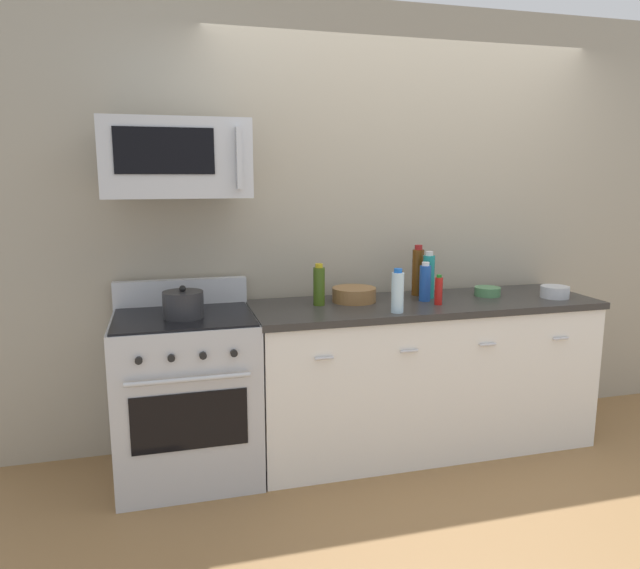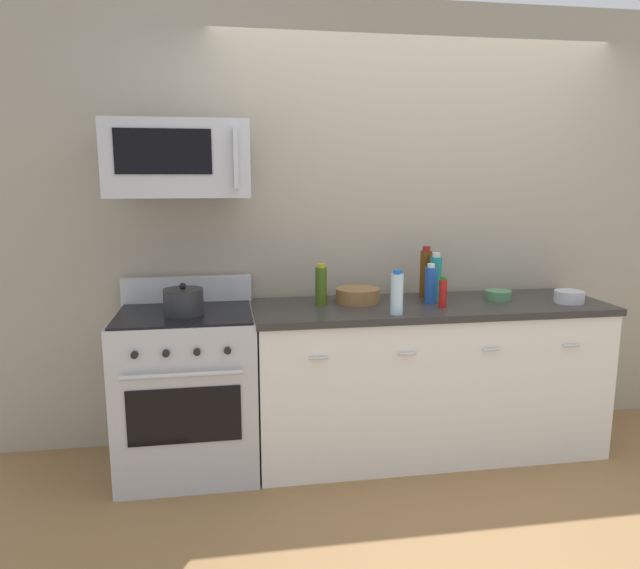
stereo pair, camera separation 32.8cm
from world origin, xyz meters
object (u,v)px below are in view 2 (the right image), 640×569
at_px(bottle_olive_oil, 321,286).
at_px(stockpot, 183,301).
at_px(bottle_water_clear, 397,293).
at_px(bottle_sparkling_teal, 436,278).
at_px(bowl_wooden_salad, 358,295).
at_px(bowl_green_glaze, 498,295).
at_px(microwave, 179,159).
at_px(range_oven, 188,390).
at_px(bottle_hot_sauce_red, 443,293).
at_px(bottle_soda_blue, 431,285).
at_px(bottle_wine_amber, 426,273).
at_px(bowl_steel_prep, 569,296).

xyz_separation_m(bottle_olive_oil, stockpot, (-0.78, -0.11, -0.04)).
height_order(bottle_water_clear, bottle_sparkling_teal, bottle_sparkling_teal).
distance_m(bottle_olive_oil, bowl_wooden_salad, 0.24).
relative_size(bottle_water_clear, bowl_green_glaze, 1.53).
height_order(microwave, bottle_water_clear, microwave).
bearing_deg(range_oven, bottle_sparkling_teal, 3.30).
bearing_deg(range_oven, bottle_olive_oil, 4.51).
bearing_deg(bottle_olive_oil, bottle_sparkling_teal, 1.96).
distance_m(bottle_hot_sauce_red, bowl_wooden_salad, 0.50).
relative_size(bottle_olive_oil, bottle_soda_blue, 1.03).
xyz_separation_m(bottle_hot_sauce_red, bowl_green_glaze, (0.42, 0.15, -0.05)).
distance_m(range_oven, bottle_soda_blue, 1.53).
relative_size(bottle_soda_blue, bottle_wine_amber, 0.74).
distance_m(range_oven, bowl_wooden_salad, 1.13).
xyz_separation_m(bottle_soda_blue, bottle_wine_amber, (0.03, 0.17, 0.04)).
bearing_deg(bottle_sparkling_teal, bowl_steel_prep, -14.45).
distance_m(bottle_wine_amber, bowl_steel_prep, 0.85).
bearing_deg(bottle_olive_oil, bottle_hot_sauce_red, -13.94).
bearing_deg(stockpot, bottle_hot_sauce_red, -2.13).
xyz_separation_m(bottle_sparkling_teal, bottle_wine_amber, (-0.03, 0.10, 0.01)).
bearing_deg(bottle_olive_oil, bowl_steel_prep, -6.70).
height_order(bowl_wooden_salad, stockpot, stockpot).
relative_size(bottle_water_clear, bottle_olive_oil, 1.00).
bearing_deg(bowl_steel_prep, bottle_wine_amber, 159.58).
xyz_separation_m(microwave, bowl_wooden_salad, (1.00, 0.06, -0.78)).
bearing_deg(bottle_olive_oil, bowl_wooden_salad, 10.69).
bearing_deg(bottle_water_clear, bowl_green_glaze, 20.98).
height_order(range_oven, bowl_green_glaze, range_oven).
height_order(bowl_green_glaze, stockpot, stockpot).
xyz_separation_m(bottle_wine_amber, bowl_steel_prep, (0.79, -0.29, -0.11)).
bearing_deg(bottle_sparkling_teal, bowl_green_glaze, -5.60).
xyz_separation_m(bowl_wooden_salad, bowl_steel_prep, (1.24, -0.22, -0.01)).
distance_m(bottle_soda_blue, bowl_green_glaze, 0.46).
relative_size(bottle_sparkling_teal, bottle_wine_amber, 0.91).
bearing_deg(bowl_green_glaze, bottle_hot_sauce_red, -159.61).
xyz_separation_m(microwave, bottle_hot_sauce_red, (1.45, -0.15, -0.75)).
bearing_deg(bottle_olive_oil, bottle_water_clear, -38.40).
bearing_deg(bottle_sparkling_teal, stockpot, -174.65).
xyz_separation_m(range_oven, stockpot, (-0.00, -0.05, 0.52)).
bearing_deg(bottle_water_clear, microwave, 166.45).
height_order(bottle_wine_amber, bowl_wooden_salad, bottle_wine_amber).
xyz_separation_m(microwave, bottle_wine_amber, (1.45, 0.14, -0.68)).
bearing_deg(bottle_water_clear, stockpot, 171.17).
xyz_separation_m(bottle_soda_blue, bowl_green_glaze, (0.45, 0.04, -0.08)).
bearing_deg(bottle_soda_blue, bowl_steel_prep, -8.38).
height_order(range_oven, stockpot, stockpot).
relative_size(bowl_steel_prep, stockpot, 0.81).
relative_size(bottle_soda_blue, bowl_wooden_salad, 0.90).
bearing_deg(bottle_wine_amber, bowl_green_glaze, -18.03).
height_order(bottle_hot_sauce_red, bottle_wine_amber, bottle_wine_amber).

